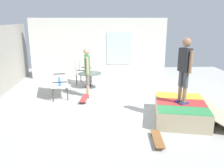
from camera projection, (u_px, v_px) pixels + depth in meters
ground_plane at (115, 109)px, 7.06m from camera, size 12.00×12.00×0.10m
house_facade at (99, 49)px, 10.31m from camera, size 0.23×6.00×2.66m
skate_ramp at (182, 111)px, 6.19m from camera, size 2.05×2.23×0.48m
patio_bench at (56, 79)px, 8.00m from camera, size 1.33×0.78×1.02m
patio_chair_near_house at (81, 69)px, 9.48m from camera, size 0.73×0.68×1.02m
patio_table at (90, 77)px, 9.07m from camera, size 0.90×0.90×0.57m
person_watching at (87, 69)px, 7.82m from camera, size 0.48×0.26×1.69m
person_skater at (185, 66)px, 5.80m from camera, size 0.45×0.33×1.69m
skateboard_by_bench at (84, 98)px, 7.63m from camera, size 0.82×0.30×0.10m
skateboard_spare at (157, 139)px, 5.05m from camera, size 0.81×0.25×0.10m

